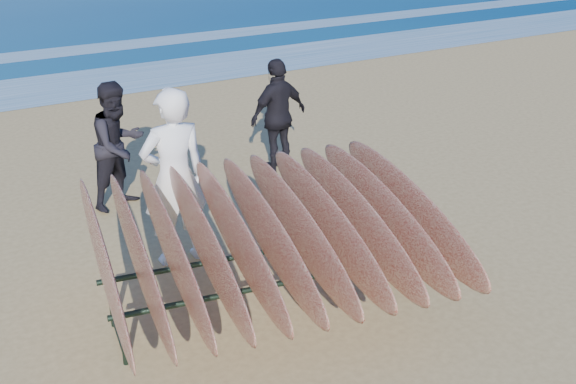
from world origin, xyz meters
The scene contains 7 objects.
ground centered at (0.00, 0.00, 0.00)m, with size 120.00×120.00×0.00m, color tan.
foam_near centered at (0.00, 10.00, 0.01)m, with size 160.00×160.00×0.00m, color white.
foam_far centered at (0.00, 13.50, 0.01)m, with size 160.00×160.00×0.00m, color white.
surfboard_rack centered at (-0.59, 0.19, 0.88)m, with size 3.60×3.39×1.39m.
person_white centered at (-0.92, 1.67, 1.01)m, with size 0.73×0.48×2.01m, color white.
person_dark_a centered at (-0.96, 3.47, 0.84)m, with size 0.82×0.64×1.68m, color black.
person_dark_b centered at (1.48, 3.53, 0.84)m, with size 0.98×0.41×1.68m, color black.
Camera 1 is at (-3.61, -5.20, 3.94)m, focal length 45.00 mm.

